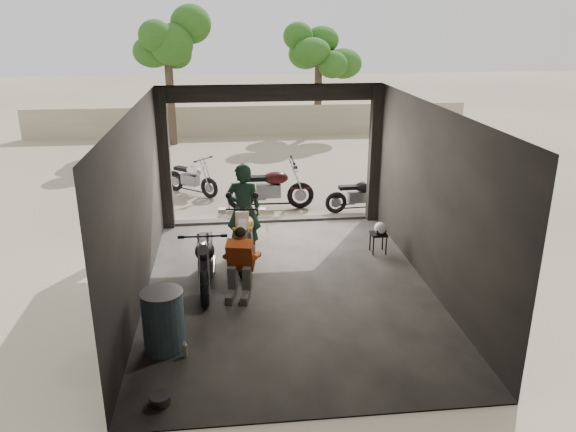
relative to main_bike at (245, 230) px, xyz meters
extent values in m
plane|color=#7A6D56|center=(0.70, -1.29, -0.66)|extent=(80.00, 80.00, 0.00)
cube|color=#2D2B28|center=(0.70, -1.29, -0.65)|extent=(5.00, 7.00, 0.02)
plane|color=black|center=(0.70, -1.29, 2.54)|extent=(7.00, 7.00, 0.00)
cube|color=black|center=(0.70, -4.79, 0.94)|extent=(5.00, 0.02, 3.20)
cube|color=black|center=(-1.80, -1.29, 0.94)|extent=(0.02, 7.00, 3.20)
cube|color=black|center=(3.20, -1.29, 0.94)|extent=(0.02, 7.00, 3.20)
cube|color=black|center=(-1.68, 2.09, 0.94)|extent=(0.24, 0.24, 3.20)
cube|color=black|center=(3.08, 2.09, 0.94)|extent=(0.24, 0.24, 3.20)
cube|color=black|center=(0.70, 2.13, 2.36)|extent=(5.00, 0.16, 0.36)
cube|color=#2D2B28|center=(0.70, 2.21, -0.62)|extent=(5.00, 0.25, 0.08)
cube|color=gray|center=(0.70, 12.71, -0.06)|extent=(18.00, 0.30, 1.20)
cylinder|color=#382B1E|center=(-2.30, 11.21, 1.13)|extent=(0.30, 0.30, 3.58)
ellipsoid|color=#1E4C14|center=(-2.30, 11.21, 3.37)|extent=(2.20, 2.20, 3.14)
cylinder|color=#382B1E|center=(3.50, 12.71, 0.94)|extent=(0.30, 0.30, 3.20)
ellipsoid|color=#1E4C14|center=(3.50, 12.71, 2.94)|extent=(2.20, 2.20, 2.80)
imported|color=black|center=(-0.02, 0.31, 0.30)|extent=(0.77, 0.58, 1.92)
cube|color=black|center=(2.70, 0.08, -0.24)|extent=(0.32, 0.32, 0.04)
cylinder|color=black|center=(2.57, -0.05, -0.45)|extent=(0.03, 0.03, 0.42)
cylinder|color=black|center=(2.83, -0.05, -0.45)|extent=(0.03, 0.03, 0.42)
cylinder|color=black|center=(2.57, 0.22, -0.45)|extent=(0.03, 0.03, 0.42)
cylinder|color=black|center=(2.83, 0.22, -0.45)|extent=(0.03, 0.03, 0.42)
ellipsoid|color=white|center=(2.72, 0.04, -0.09)|extent=(0.26, 0.27, 0.25)
cylinder|color=#49657B|center=(-1.30, -3.03, -0.20)|extent=(0.68, 0.68, 0.92)
cylinder|color=black|center=(4.09, 3.33, 0.51)|extent=(0.08, 0.08, 2.33)
cylinder|color=white|center=(4.09, 3.31, 1.46)|extent=(0.85, 0.03, 0.85)
camera|label=1|loc=(-0.31, -10.25, 3.92)|focal=35.00mm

